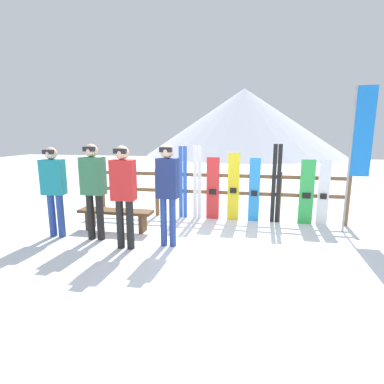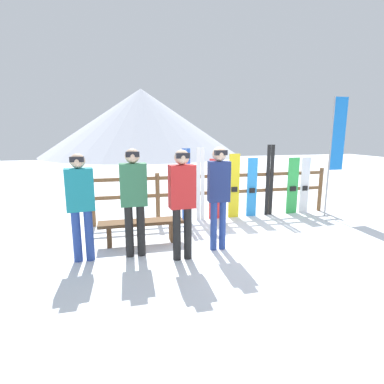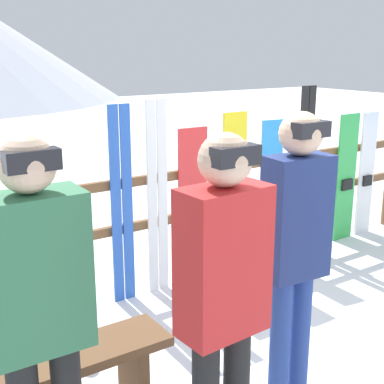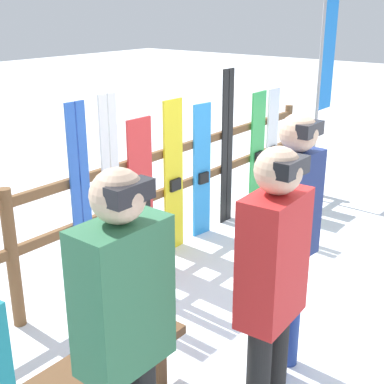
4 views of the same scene
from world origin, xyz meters
name	(u,v)px [view 3 (image 3 of 4)]	position (x,y,z in m)	size (l,w,h in m)	color
ground_plane	(324,356)	(0.00, 0.00, 0.00)	(40.00, 40.00, 0.00)	white
fence	(195,208)	(0.00, 1.66, 0.69)	(5.88, 0.10, 1.15)	brown
bench	(40,380)	(-1.93, 0.36, 0.33)	(1.56, 0.36, 0.44)	brown
person_navy	(295,240)	(-0.63, -0.28, 1.10)	(0.38, 0.24, 1.82)	navy
person_red	(223,293)	(-1.33, -0.54, 1.07)	(0.42, 0.25, 1.80)	black
person_plaid_green	(39,308)	(-2.08, -0.21, 1.07)	(0.44, 0.24, 1.81)	black
ski_pair_blue	(122,206)	(-0.78, 1.61, 0.86)	(0.20, 0.02, 1.71)	blue
ski_pair_white	(157,199)	(-0.43, 1.61, 0.87)	(0.20, 0.02, 1.73)	white
snowboard_red	(193,207)	(-0.06, 1.60, 0.73)	(0.30, 0.06, 1.46)	red
snowboard_yellow	(234,194)	(0.41, 1.60, 0.78)	(0.27, 0.06, 1.57)	yellow
snowboard_blue	(270,192)	(0.89, 1.60, 0.73)	(0.25, 0.08, 1.46)	#288CE0
ski_pair_black	(305,171)	(1.36, 1.61, 0.89)	(0.19, 0.02, 1.77)	black
snowboard_green	(346,178)	(2.02, 1.60, 0.72)	(0.31, 0.06, 1.45)	green
snowboard_white	(366,174)	(2.37, 1.60, 0.72)	(0.24, 0.06, 1.44)	white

